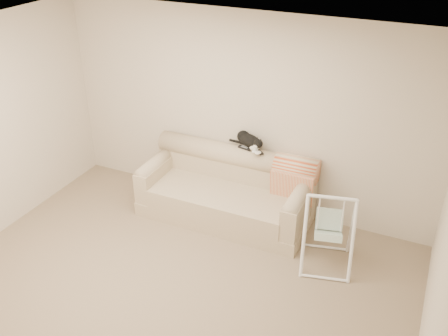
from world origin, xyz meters
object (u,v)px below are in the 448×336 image
object	(u,v)px
remote_a	(245,148)
tuxedo_cat	(250,141)
remote_b	(259,151)
baby_swing	(328,231)
sofa	(227,191)

from	to	relation	value
remote_a	tuxedo_cat	size ratio (longest dim) A/B	0.35
remote_b	baby_swing	bearing A→B (deg)	-31.14
remote_a	tuxedo_cat	bearing A→B (deg)	37.39
sofa	remote_b	bearing A→B (deg)	32.09
baby_swing	remote_a	bearing A→B (deg)	152.40
sofa	remote_b	xyz separation A→B (m)	(0.34, 0.21, 0.56)
tuxedo_cat	baby_swing	xyz separation A→B (m)	(1.26, -0.72, -0.54)
sofa	remote_a	world-z (taller)	remote_a
baby_swing	sofa	bearing A→B (deg)	162.64
remote_a	remote_b	bearing A→B (deg)	-4.09
tuxedo_cat	baby_swing	distance (m)	1.55
sofa	remote_a	size ratio (longest dim) A/B	11.81
sofa	remote_a	bearing A→B (deg)	57.85
remote_b	baby_swing	xyz separation A→B (m)	(1.11, -0.67, -0.45)
remote_a	remote_b	world-z (taller)	remote_a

